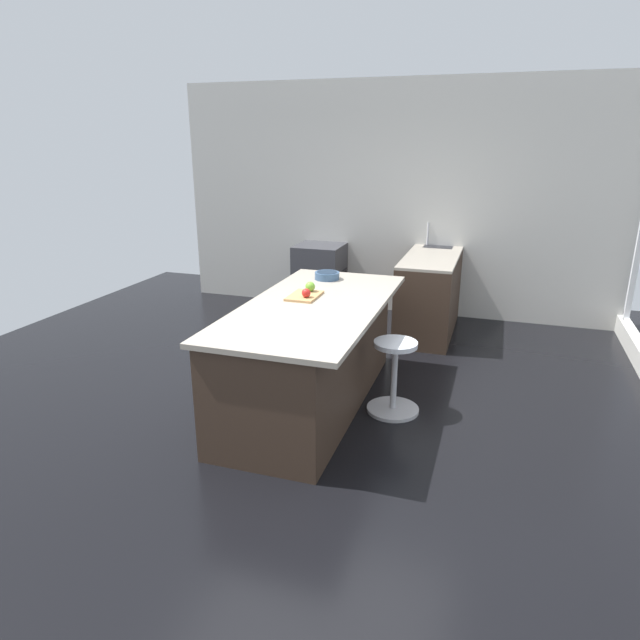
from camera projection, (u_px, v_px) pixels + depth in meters
The scene contains 10 objects.
ground_plane at pixel (312, 412), 4.67m from camera, with size 8.19×8.19×0.00m, color black.
interior_partition_left at pixel (392, 200), 7.06m from camera, with size 0.12×5.67×2.90m.
sink_cabinet at pixel (434, 285), 6.87m from camera, with size 2.29×0.60×1.19m.
oven_range at pixel (320, 278), 7.32m from camera, with size 0.60×0.61×0.88m.
kitchen_island at pixel (309, 354), 4.69m from camera, with size 2.32×1.09×0.91m.
stool_by_window at pixel (394, 379), 4.60m from camera, with size 0.44×0.44×0.62m.
cutting_board at pixel (304, 296), 4.73m from camera, with size 0.36×0.24×0.02m, color tan.
apple_red at pixel (306, 293), 4.63m from camera, with size 0.08×0.08×0.08m, color red.
apple_green at pixel (310, 287), 4.81m from camera, with size 0.09×0.09×0.09m, color #609E2D.
fruit_bowl at pixel (327, 275), 5.32m from camera, with size 0.24×0.24×0.07m.
Camera 1 is at (3.97, 1.38, 2.19)m, focal length 31.05 mm.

